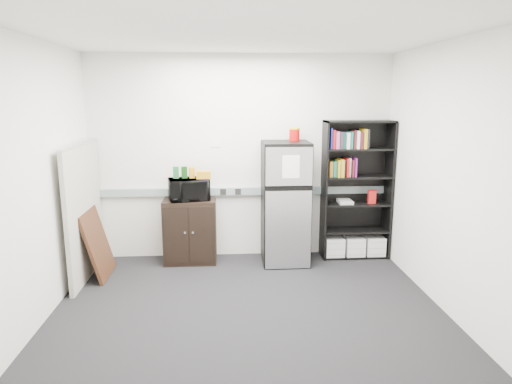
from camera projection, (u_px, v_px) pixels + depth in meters
floor at (248, 311)px, 4.66m from camera, size 4.00×4.00×0.00m
wall_back at (241, 158)px, 6.09m from camera, size 4.00×0.02×2.70m
wall_right at (449, 179)px, 4.52m from camera, size 0.02×3.50×2.70m
wall_left at (34, 184)px, 4.25m from camera, size 0.02×3.50×2.70m
ceiling at (247, 35)px, 4.11m from camera, size 4.00×3.50×0.02m
electrical_raceway at (242, 191)px, 6.16m from camera, size 3.92×0.05×0.10m
wall_note at (215, 143)px, 6.02m from camera, size 0.14×0.00×0.10m
bookshelf at (356, 191)px, 6.10m from camera, size 0.90×0.34×1.85m
cubicle_partition at (84, 212)px, 5.42m from camera, size 0.06×1.30×1.62m
cabinet at (190, 231)px, 6.00m from camera, size 0.68×0.45×0.85m
microwave at (189, 189)px, 5.86m from camera, size 0.56×0.44×0.28m
snack_box_a at (176, 173)px, 5.84m from camera, size 0.07×0.05×0.15m
snack_box_b at (184, 172)px, 5.85m from camera, size 0.08×0.07×0.15m
snack_box_c at (192, 173)px, 5.86m from camera, size 0.08×0.07×0.14m
snack_bag at (204, 175)px, 5.82m from camera, size 0.18×0.10×0.10m
refrigerator at (285, 203)px, 5.92m from camera, size 0.60×0.63×1.59m
coffee_can at (294, 133)px, 5.87m from camera, size 0.14×0.14×0.19m
framed_poster at (98, 243)px, 5.50m from camera, size 0.25×0.65×0.82m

